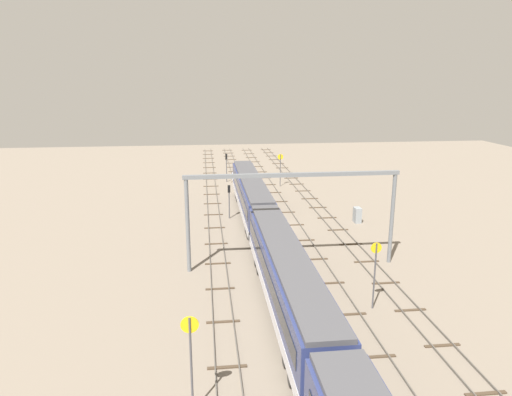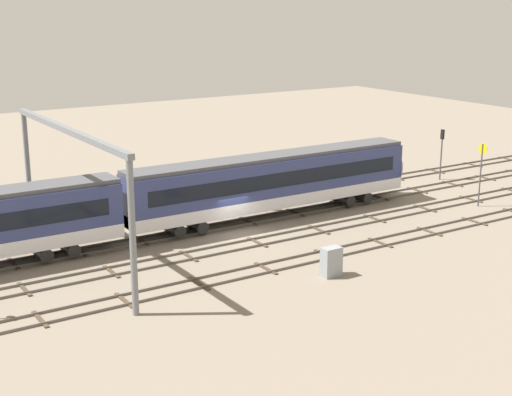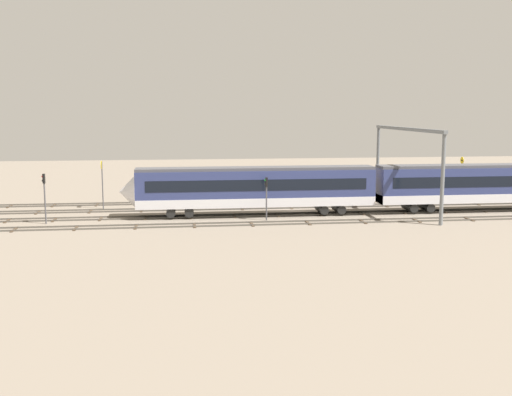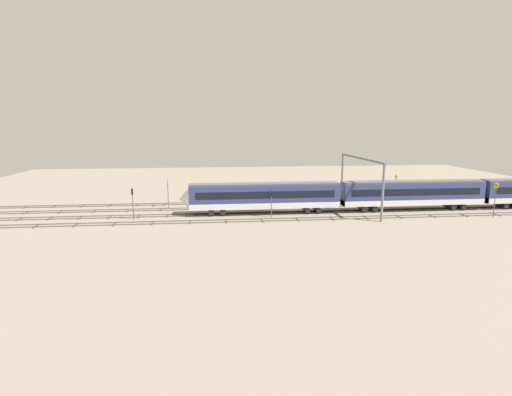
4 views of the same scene
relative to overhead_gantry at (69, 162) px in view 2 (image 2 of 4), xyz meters
name	(u,v)px [view 2 (image 2 of 4)]	position (x,y,z in m)	size (l,w,h in m)	color
ground_plane	(240,234)	(12.07, -0.26, -6.66)	(139.29, 139.29, 0.00)	gray
track_near_foreground	(297,261)	(12.07, -7.27, -6.59)	(123.29, 2.40, 0.16)	#59544C
track_second_near	(257,242)	(12.07, -2.60, -6.59)	(123.29, 2.40, 0.16)	#59544C
track_with_train	(223,225)	(12.07, 2.07, -6.59)	(123.29, 2.40, 0.16)	#59544C
track_second_far	(194,211)	(12.07, 6.74, -6.59)	(123.29, 2.40, 0.16)	#59544C
overhead_gantry	(69,162)	(0.00, 0.00, 0.00)	(0.40, 19.29, 8.81)	slate
speed_sign_far_trackside	(481,166)	(32.40, -4.33, -3.30)	(0.14, 0.89, 5.22)	#4C4C51
signal_light_trackside_approach	(442,147)	(36.70, 4.04, -3.57)	(0.31, 0.32, 4.74)	#4C4C51
signal_light_trackside_departure	(246,177)	(15.79, 4.81, -3.89)	(0.31, 0.32, 4.21)	#4C4C51
relay_cabinet	(331,262)	(12.38, -10.40, -5.75)	(1.21, 0.75, 1.82)	gray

